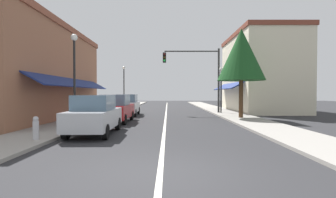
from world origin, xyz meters
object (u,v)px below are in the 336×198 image
parked_car_nearest_left (94,115)px  street_lamp_right_mid (220,82)px  traffic_signal_mast_arm (199,69)px  tree_right_near (240,55)px  parked_car_second_left (115,109)px  parked_car_third_left (126,105)px  street_lamp_left_near (73,65)px  fire_hydrant (34,128)px  street_lamp_left_far (123,80)px

parked_car_nearest_left → street_lamp_right_mid: 14.08m
traffic_signal_mast_arm → tree_right_near: bearing=-64.2°
parked_car_second_left → parked_car_third_left: bearing=91.7°
street_lamp_right_mid → street_lamp_left_near: bearing=-136.7°
parked_car_third_left → parked_car_second_left: bearing=-89.9°
parked_car_nearest_left → fire_hydrant: bearing=-131.9°
street_lamp_right_mid → tree_right_near: size_ratio=0.65×
parked_car_nearest_left → street_lamp_left_far: street_lamp_left_far is taller
street_lamp_left_far → fire_hydrant: 19.84m
street_lamp_left_far → fire_hydrant: bearing=-89.6°
street_lamp_right_mid → fire_hydrant: size_ratio=4.81×
traffic_signal_mast_arm → street_lamp_left_near: 12.29m
street_lamp_left_far → parked_car_nearest_left: bearing=-84.3°
traffic_signal_mast_arm → street_lamp_right_mid: size_ratio=1.42×
parked_car_third_left → tree_right_near: 9.94m
fire_hydrant → tree_right_near: bearing=40.1°
street_lamp_left_near → street_lamp_right_mid: street_lamp_left_near is taller
parked_car_second_left → street_lamp_left_near: bearing=-122.2°
parked_car_second_left → tree_right_near: size_ratio=0.63×
street_lamp_right_mid → fire_hydrant: street_lamp_right_mid is taller
parked_car_nearest_left → street_lamp_right_mid: bearing=53.6°
tree_right_near → parked_car_second_left: bearing=-167.2°
parked_car_nearest_left → tree_right_near: size_ratio=0.64×
parked_car_nearest_left → parked_car_third_left: 9.85m
parked_car_nearest_left → street_lamp_left_near: 3.68m
parked_car_second_left → parked_car_third_left: size_ratio=1.00×
parked_car_third_left → street_lamp_left_near: size_ratio=0.82×
parked_car_nearest_left → parked_car_second_left: same height
parked_car_second_left → street_lamp_right_mid: street_lamp_right_mid is taller
parked_car_second_left → street_lamp_right_mid: size_ratio=0.98×
parked_car_nearest_left → parked_car_second_left: bearing=89.4°
street_lamp_left_far → street_lamp_right_mid: bearing=-32.9°
parked_car_second_left → parked_car_third_left: same height
parked_car_third_left → street_lamp_left_far: 8.42m
street_lamp_left_far → tree_right_near: tree_right_near is taller
parked_car_second_left → tree_right_near: bearing=13.4°
street_lamp_right_mid → parked_car_nearest_left: bearing=-125.5°
street_lamp_left_near → parked_car_nearest_left: bearing=-51.5°
street_lamp_left_near → tree_right_near: bearing=24.0°
parked_car_second_left → traffic_signal_mast_arm: traffic_signal_mast_arm is taller
street_lamp_right_mid → street_lamp_left_far: street_lamp_left_far is taller
parked_car_second_left → parked_car_third_left: (-0.10, 5.12, 0.00)m
traffic_signal_mast_arm → street_lamp_right_mid: 2.25m
parked_car_nearest_left → street_lamp_left_far: bearing=94.8°
street_lamp_left_near → street_lamp_left_far: (-0.08, 15.59, -0.01)m
fire_hydrant → parked_car_third_left: bearing=82.6°
traffic_signal_mast_arm → street_lamp_right_mid: (1.92, -0.19, -1.17)m
parked_car_nearest_left → street_lamp_right_mid: size_ratio=0.99×
traffic_signal_mast_arm → street_lamp_left_near: (-7.87, -9.41, -0.69)m
parked_car_third_left → tree_right_near: tree_right_near is taller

